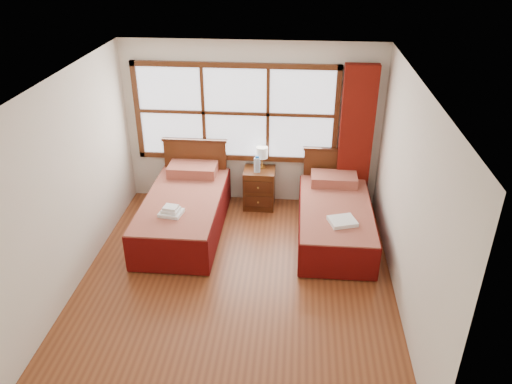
{
  "coord_description": "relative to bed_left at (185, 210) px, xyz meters",
  "views": [
    {
      "loc": [
        0.7,
        -5.08,
        4.04
      ],
      "look_at": [
        0.2,
        0.7,
        0.95
      ],
      "focal_mm": 35.0,
      "sensor_mm": 36.0,
      "label": 1
    }
  ],
  "objects": [
    {
      "name": "towels_right",
      "position": [
        2.27,
        -0.5,
        0.23
      ],
      "size": [
        0.42,
        0.39,
        0.05
      ],
      "rotation": [
        0.0,
        0.0,
        0.31
      ],
      "color": "white",
      "rests_on": "bed_right"
    },
    {
      "name": "nightstand",
      "position": [
        1.05,
        0.8,
        -0.0
      ],
      "size": [
        0.49,
        0.48,
        0.65
      ],
      "color": "#4F2611",
      "rests_on": "floor"
    },
    {
      "name": "wall_back",
      "position": [
        0.91,
        1.05,
        0.97
      ],
      "size": [
        4.0,
        0.0,
        4.0
      ],
      "primitive_type": "plane",
      "rotation": [
        1.57,
        0.0,
        0.0
      ],
      "color": "silver",
      "rests_on": "floor"
    },
    {
      "name": "window",
      "position": [
        0.66,
        1.02,
        1.17
      ],
      "size": [
        3.16,
        0.06,
        1.56
      ],
      "color": "white",
      "rests_on": "wall_back"
    },
    {
      "name": "bed_right",
      "position": [
        2.21,
        0.0,
        -0.02
      ],
      "size": [
        1.03,
        2.05,
        1.0
      ],
      "color": "#3E1C0D",
      "rests_on": "floor"
    },
    {
      "name": "bottle_near",
      "position": [
        1.0,
        0.72,
        0.45
      ],
      "size": [
        0.07,
        0.07,
        0.27
      ],
      "color": "silver",
      "rests_on": "nightstand"
    },
    {
      "name": "towels_left",
      "position": [
        -0.05,
        -0.55,
        0.3
      ],
      "size": [
        0.34,
        0.31,
        0.13
      ],
      "rotation": [
        0.0,
        0.0,
        -0.17
      ],
      "color": "white",
      "rests_on": "bed_left"
    },
    {
      "name": "lamp",
      "position": [
        1.08,
        0.9,
        0.57
      ],
      "size": [
        0.18,
        0.18,
        0.35
      ],
      "color": "gold",
      "rests_on": "nightstand"
    },
    {
      "name": "floor",
      "position": [
        0.91,
        -1.2,
        -0.33
      ],
      "size": [
        4.5,
        4.5,
        0.0
      ],
      "primitive_type": "plane",
      "color": "brown",
      "rests_on": "ground"
    },
    {
      "name": "bed_left",
      "position": [
        0.0,
        0.0,
        0.0
      ],
      "size": [
        1.1,
        2.14,
        1.08
      ],
      "color": "#3E1C0D",
      "rests_on": "floor"
    },
    {
      "name": "wall_left",
      "position": [
        -1.09,
        -1.2,
        0.97
      ],
      "size": [
        0.0,
        4.5,
        4.5
      ],
      "primitive_type": "plane",
      "rotation": [
        1.57,
        0.0,
        1.57
      ],
      "color": "silver",
      "rests_on": "floor"
    },
    {
      "name": "bottle_far",
      "position": [
        1.03,
        0.73,
        0.44
      ],
      "size": [
        0.07,
        0.07,
        0.26
      ],
      "color": "silver",
      "rests_on": "nightstand"
    },
    {
      "name": "curtain",
      "position": [
        2.51,
        0.91,
        0.84
      ],
      "size": [
        0.5,
        0.16,
        2.3
      ],
      "primitive_type": "cube",
      "color": "maroon",
      "rests_on": "wall_back"
    },
    {
      "name": "wall_right",
      "position": [
        2.91,
        -1.2,
        0.97
      ],
      "size": [
        0.0,
        4.5,
        4.5
      ],
      "primitive_type": "plane",
      "rotation": [
        1.57,
        0.0,
        -1.57
      ],
      "color": "silver",
      "rests_on": "floor"
    },
    {
      "name": "ceiling",
      "position": [
        0.91,
        -1.2,
        2.27
      ],
      "size": [
        4.5,
        4.5,
        0.0
      ],
      "primitive_type": "plane",
      "rotation": [
        3.14,
        0.0,
        0.0
      ],
      "color": "white",
      "rests_on": "wall_back"
    }
  ]
}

